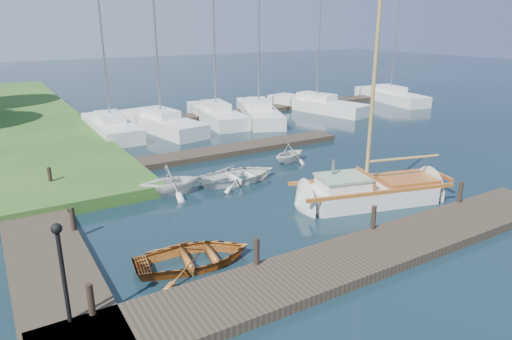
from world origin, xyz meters
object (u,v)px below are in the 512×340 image
marina_boat_3 (259,111)px  marina_boat_7 (390,95)px  mooring_post_3 (460,192)px  mooring_post_5 (50,177)px  mooring_post_1 (257,251)px  mooring_post_2 (374,217)px  marina_boat_5 (316,104)px  marina_boat_1 (161,122)px  mooring_post_0 (91,299)px  lamp_post (61,260)px  tender_d (290,151)px  sailboat (373,193)px  tender_b (171,179)px  marina_boat_0 (111,126)px  tender_c (238,173)px  mooring_post_4 (73,219)px  dinghy (194,254)px  marina_boat_2 (216,113)px

marina_boat_3 → marina_boat_7: marina_boat_7 is taller
mooring_post_3 → mooring_post_5: (-13.00, 10.00, 0.00)m
mooring_post_1 → mooring_post_2: same height
marina_boat_5 → marina_boat_7: 8.52m
marina_boat_1 → mooring_post_3: bearing=-174.3°
mooring_post_0 → lamp_post: lamp_post is taller
marina_boat_3 → marina_boat_7: bearing=-66.5°
marina_boat_7 → mooring_post_5: bearing=116.7°
tender_d → marina_boat_5: (9.96, 10.47, 0.02)m
mooring_post_3 → tender_d: size_ratio=0.39×
mooring_post_2 → mooring_post_5: (-8.50, 10.00, 0.00)m
tender_d → marina_boat_1: bearing=4.2°
mooring_post_2 → sailboat: size_ratio=0.08×
sailboat → tender_d: size_ratio=4.74×
mooring_post_1 → marina_boat_7: (25.59, 19.03, -0.11)m
mooring_post_1 → tender_b: size_ratio=0.31×
lamp_post → marina_boat_0: size_ratio=0.23×
lamp_post → tender_c: lamp_post is taller
mooring_post_4 → marina_boat_7: bearing=25.4°
dinghy → marina_boat_7: marina_boat_7 is taller
lamp_post → marina_boat_5: (22.07, 18.89, -1.30)m
mooring_post_0 → marina_boat_7: bearing=32.3°
mooring_post_3 → marina_boat_3: 18.75m
marina_boat_0 → marina_boat_3: size_ratio=0.92×
mooring_post_1 → mooring_post_0: bearing=180.0°
mooring_post_2 → tender_c: 7.26m
dinghy → marina_boat_1: bearing=-8.8°
tender_d → marina_boat_5: 14.45m
dinghy → marina_boat_0: marina_boat_0 is taller
mooring_post_1 → marina_boat_0: (0.80, 19.11, -0.13)m
mooring_post_2 → dinghy: 5.99m
mooring_post_0 → marina_boat_5: bearing=41.2°
mooring_post_1 → mooring_post_3: bearing=0.0°
marina_boat_3 → marina_boat_5: bearing=-65.1°
marina_boat_5 → marina_boat_7: size_ratio=0.89×
mooring_post_3 → marina_boat_7: marina_boat_7 is taller
tender_b → tender_d: (6.88, 1.25, -0.14)m
mooring_post_4 → marina_boat_5: size_ratio=0.07×
marina_boat_0 → marina_boat_2: size_ratio=0.92×
mooring_post_4 → marina_boat_5: bearing=33.4°
mooring_post_3 → mooring_post_4: (-13.00, 5.00, 0.00)m
mooring_post_4 → marina_boat_2: 18.95m
mooring_post_1 → marina_boat_1: bearing=78.0°
dinghy → tender_b: 6.02m
tender_c → mooring_post_1: bearing=156.8°
lamp_post → marina_boat_2: 23.56m
tender_b → tender_c: size_ratio=0.72×
mooring_post_4 → mooring_post_3: bearing=-21.0°
mooring_post_5 → marina_boat_3: 17.67m
mooring_post_0 → marina_boat_2: size_ratio=0.07×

